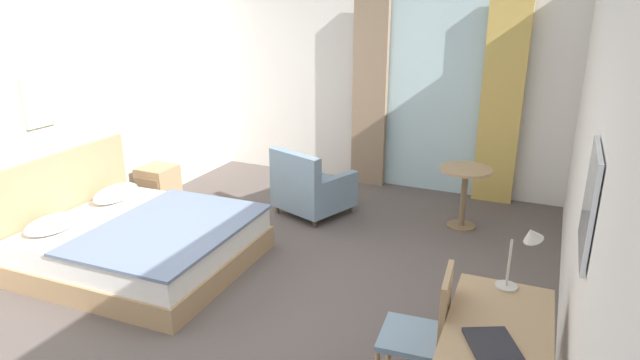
% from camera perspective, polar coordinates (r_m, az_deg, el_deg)
% --- Properties ---
extents(ground, '(5.66, 7.93, 0.10)m').
position_cam_1_polar(ground, '(4.94, -7.78, -13.38)').
color(ground, '#564C47').
extents(wall_back, '(5.26, 0.12, 2.88)m').
position_cam_1_polar(wall_back, '(7.65, 6.53, 10.25)').
color(wall_back, silver).
rests_on(wall_back, ground).
extents(wall_left, '(0.12, 7.53, 2.88)m').
position_cam_1_polar(wall_left, '(6.09, -29.63, 5.69)').
color(wall_left, silver).
rests_on(wall_left, ground).
extents(wall_right, '(0.12, 7.53, 2.88)m').
position_cam_1_polar(wall_right, '(3.70, 27.24, -1.14)').
color(wall_right, silver).
rests_on(wall_right, ground).
extents(balcony_glass_door, '(1.29, 0.02, 2.53)m').
position_cam_1_polar(balcony_glass_door, '(7.41, 11.93, 8.33)').
color(balcony_glass_door, silver).
rests_on(balcony_glass_door, ground).
extents(curtain_panel_left, '(0.48, 0.10, 2.56)m').
position_cam_1_polar(curtain_panel_left, '(7.54, 5.27, 8.92)').
color(curtain_panel_left, '#897056').
rests_on(curtain_panel_left, ground).
extents(curtain_panel_right, '(0.50, 0.10, 2.56)m').
position_cam_1_polar(curtain_panel_right, '(7.19, 18.55, 7.53)').
color(curtain_panel_right, tan).
rests_on(curtain_panel_right, ground).
extents(bed, '(2.07, 1.86, 1.06)m').
position_cam_1_polar(bed, '(5.72, -18.59, -6.05)').
color(bed, tan).
rests_on(bed, ground).
extents(nightstand, '(0.41, 0.42, 0.55)m').
position_cam_1_polar(nightstand, '(7.13, -16.63, -0.75)').
color(nightstand, tan).
rests_on(nightstand, ground).
extents(writing_desk, '(0.64, 1.24, 0.73)m').
position_cam_1_polar(writing_desk, '(3.48, 18.15, -16.05)').
color(writing_desk, tan).
rests_on(writing_desk, ground).
extents(desk_chair, '(0.45, 0.46, 0.95)m').
position_cam_1_polar(desk_chair, '(3.70, 11.11, -15.14)').
color(desk_chair, gray).
rests_on(desk_chair, ground).
extents(desk_lamp, '(0.27, 0.22, 0.45)m').
position_cam_1_polar(desk_lamp, '(3.80, 20.87, -6.49)').
color(desk_lamp, '#B7B2A8').
rests_on(desk_lamp, writing_desk).
extents(closed_book, '(0.37, 0.40, 0.02)m').
position_cam_1_polar(closed_book, '(3.28, 17.71, -16.22)').
color(closed_book, '#232328').
rests_on(closed_book, writing_desk).
extents(armchair_by_window, '(0.99, 0.99, 0.84)m').
position_cam_1_polar(armchair_by_window, '(6.62, -0.97, -0.94)').
color(armchair_by_window, gray).
rests_on(armchair_by_window, ground).
extents(round_cafe_table, '(0.59, 0.59, 0.72)m').
position_cam_1_polar(round_cafe_table, '(6.40, 15.01, -0.46)').
color(round_cafe_table, tan).
rests_on(round_cafe_table, ground).
extents(framed_picture, '(0.03, 0.32, 0.54)m').
position_cam_1_polar(framed_picture, '(6.14, -27.71, 7.43)').
color(framed_picture, beige).
extents(wall_mirror, '(0.02, 0.60, 0.57)m').
position_cam_1_polar(wall_mirror, '(3.06, 26.55, -2.12)').
color(wall_mirror, silver).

